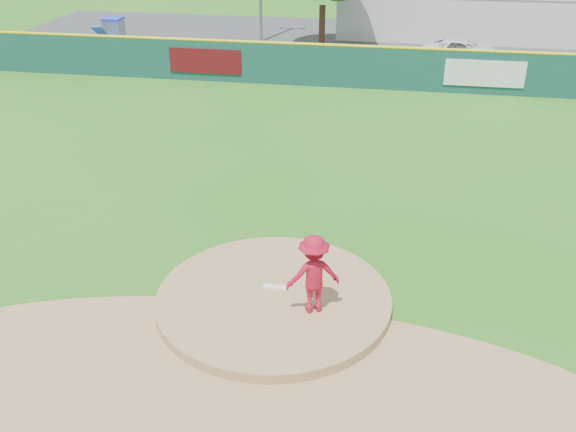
% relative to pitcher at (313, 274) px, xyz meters
% --- Properties ---
extents(ground, '(120.00, 120.00, 0.00)m').
position_rel_pitcher_xyz_m(ground, '(-0.98, 0.40, -1.19)').
color(ground, '#286B19').
rests_on(ground, ground).
extents(pitchers_mound, '(5.50, 5.50, 0.50)m').
position_rel_pitcher_xyz_m(pitchers_mound, '(-0.98, 0.40, -1.19)').
color(pitchers_mound, '#9E774C').
rests_on(pitchers_mound, ground).
extents(pitching_rubber, '(0.60, 0.15, 0.04)m').
position_rel_pitcher_xyz_m(pitching_rubber, '(-0.98, 0.70, -0.92)').
color(pitching_rubber, white).
rests_on(pitching_rubber, pitchers_mound).
extents(infield_dirt_arc, '(15.40, 15.40, 0.01)m').
position_rel_pitcher_xyz_m(infield_dirt_arc, '(-0.98, -2.60, -1.18)').
color(infield_dirt_arc, '#9E774C').
rests_on(infield_dirt_arc, ground).
extents(parking_lot, '(44.00, 16.00, 0.02)m').
position_rel_pitcher_xyz_m(parking_lot, '(-0.98, 27.40, -1.18)').
color(parking_lot, '#38383A').
rests_on(parking_lot, ground).
extents(pitcher, '(1.38, 1.10, 1.87)m').
position_rel_pitcher_xyz_m(pitcher, '(0.00, 0.00, 0.00)').
color(pitcher, '#A90E27').
rests_on(pitcher, pitchers_mound).
extents(van, '(4.73, 2.87, 1.23)m').
position_rel_pitcher_xyz_m(van, '(4.83, 24.17, -0.55)').
color(van, white).
rests_on(van, parking_lot).
extents(pool_building_grp, '(15.20, 8.20, 3.31)m').
position_rel_pitcher_xyz_m(pool_building_grp, '(5.02, 32.40, 0.48)').
color(pool_building_grp, silver).
rests_on(pool_building_grp, ground).
extents(fence_banners, '(16.85, 0.04, 1.20)m').
position_rel_pitcher_xyz_m(fence_banners, '(-1.22, 18.32, -0.19)').
color(fence_banners, '#570C11').
rests_on(fence_banners, ground).
extents(playground_slide, '(1.06, 3.00, 1.65)m').
position_rel_pitcher_xyz_m(playground_slide, '(-15.33, 24.67, -0.35)').
color(playground_slide, '#1B31EB').
rests_on(playground_slide, ground).
extents(outfield_fence, '(40.00, 0.14, 2.07)m').
position_rel_pitcher_xyz_m(outfield_fence, '(-0.98, 18.40, -0.10)').
color(outfield_fence, '#14413D').
rests_on(outfield_fence, ground).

